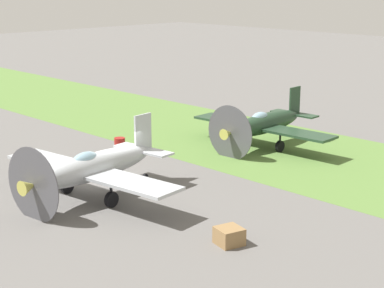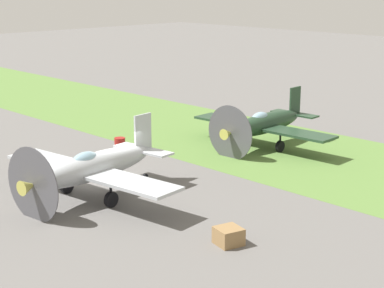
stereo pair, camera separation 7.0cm
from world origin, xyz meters
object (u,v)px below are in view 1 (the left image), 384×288
airplane_lead (93,167)px  airplane_wingman (264,124)px  supply_crate (229,236)px  fuel_drum (120,146)px

airplane_lead → airplane_wingman: size_ratio=1.06×
supply_crate → fuel_drum: bearing=-21.1°
fuel_drum → airplane_wingman: bearing=-123.8°
airplane_lead → fuel_drum: 7.41m
airplane_wingman → supply_crate: (-8.01, 11.73, -1.04)m
airplane_lead → supply_crate: size_ratio=10.67×
airplane_lead → fuel_drum: (5.01, -5.37, -0.97)m
supply_crate → airplane_lead: bearing=3.9°
airplane_lead → airplane_wingman: (0.42, -12.25, -0.07)m
airplane_lead → supply_crate: bearing=177.0°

